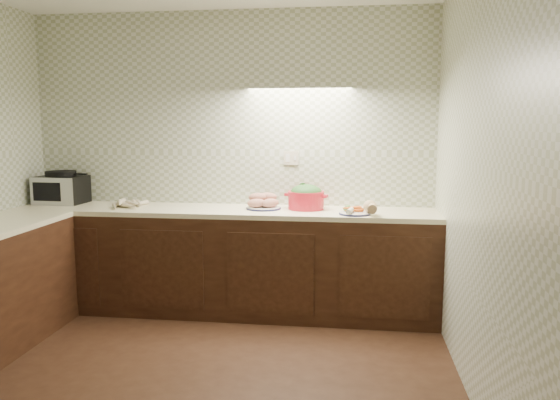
# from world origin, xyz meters

# --- Properties ---
(room) EXTENTS (3.60, 3.60, 2.60)m
(room) POSITION_xyz_m (0.00, 0.00, 1.63)
(room) COLOR black
(room) RESTS_ON ground
(counter) EXTENTS (3.60, 3.60, 0.90)m
(counter) POSITION_xyz_m (-0.68, 0.68, 0.45)
(counter) COLOR black
(counter) RESTS_ON ground
(toaster_oven) EXTENTS (0.43, 0.34, 0.29)m
(toaster_oven) POSITION_xyz_m (-1.54, 1.63, 1.04)
(toaster_oven) COLOR black
(toaster_oven) RESTS_ON counter
(parsnip_pile) EXTENTS (0.34, 0.36, 0.08)m
(parsnip_pile) POSITION_xyz_m (-0.75, 1.48, 0.93)
(parsnip_pile) COLOR beige
(parsnip_pile) RESTS_ON counter
(sweet_potato_plate) EXTENTS (0.30, 0.30, 0.14)m
(sweet_potato_plate) POSITION_xyz_m (0.34, 1.54, 0.95)
(sweet_potato_plate) COLOR #13153D
(sweet_potato_plate) RESTS_ON counter
(onion_bowl) EXTENTS (0.16, 0.16, 0.12)m
(onion_bowl) POSITION_xyz_m (0.36, 1.66, 0.95)
(onion_bowl) COLOR black
(onion_bowl) RESTS_ON counter
(dutch_oven) EXTENTS (0.38, 0.37, 0.21)m
(dutch_oven) POSITION_xyz_m (0.70, 1.57, 1.00)
(dutch_oven) COLOR red
(dutch_oven) RESTS_ON counter
(veg_plate) EXTENTS (0.32, 0.27, 0.12)m
(veg_plate) POSITION_xyz_m (1.16, 1.35, 0.94)
(veg_plate) COLOR #13153D
(veg_plate) RESTS_ON counter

